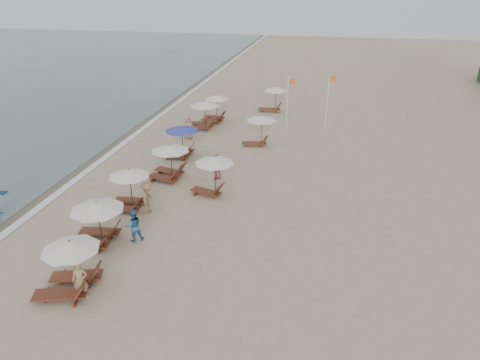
% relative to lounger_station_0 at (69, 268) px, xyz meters
% --- Properties ---
extents(ground, '(160.00, 160.00, 0.00)m').
position_rel_lounger_station_0_xyz_m(ground, '(5.68, 3.82, -1.09)').
color(ground, tan).
rests_on(ground, ground).
extents(wet_sand_band, '(3.20, 140.00, 0.01)m').
position_rel_lounger_station_0_xyz_m(wet_sand_band, '(-6.82, 13.82, -1.09)').
color(wet_sand_band, '#6B5E4C').
rests_on(wet_sand_band, ground).
extents(foam_line, '(0.50, 140.00, 0.02)m').
position_rel_lounger_station_0_xyz_m(foam_line, '(-5.52, 13.82, -1.08)').
color(foam_line, white).
rests_on(foam_line, ground).
extents(lounger_station_0, '(2.65, 2.46, 2.32)m').
position_rel_lounger_station_0_xyz_m(lounger_station_0, '(0.00, 0.00, 0.00)').
color(lounger_station_0, brown).
rests_on(lounger_station_0, ground).
extents(lounger_station_1, '(2.68, 2.44, 2.12)m').
position_rel_lounger_station_0_xyz_m(lounger_station_1, '(-0.73, 3.33, 0.04)').
color(lounger_station_1, brown).
rests_on(lounger_station_1, ground).
extents(lounger_station_2, '(2.37, 2.13, 2.27)m').
position_rel_lounger_station_0_xyz_m(lounger_station_2, '(-0.72, 6.70, 0.11)').
color(lounger_station_2, brown).
rests_on(lounger_station_2, ground).
extents(lounger_station_3, '(2.61, 2.30, 2.18)m').
position_rel_lounger_station_0_xyz_m(lounger_station_3, '(-0.03, 10.75, 0.03)').
color(lounger_station_3, brown).
rests_on(lounger_station_3, ground).
extents(lounger_station_4, '(2.54, 2.35, 2.22)m').
position_rel_lounger_station_0_xyz_m(lounger_station_4, '(-0.50, 14.28, 0.11)').
color(lounger_station_4, brown).
rests_on(lounger_station_4, ground).
extents(lounger_station_5, '(2.75, 2.39, 2.21)m').
position_rel_lounger_station_0_xyz_m(lounger_station_5, '(-0.80, 20.56, 0.02)').
color(lounger_station_5, brown).
rests_on(lounger_station_5, ground).
extents(lounger_station_6, '(2.41, 2.14, 2.29)m').
position_rel_lounger_station_0_xyz_m(lounger_station_6, '(-0.31, 22.55, 0.10)').
color(lounger_station_6, brown).
rests_on(lounger_station_6, ground).
extents(inland_station_0, '(2.59, 2.24, 2.22)m').
position_rel_lounger_station_0_xyz_m(inland_station_0, '(3.13, 9.24, 0.37)').
color(inland_station_0, brown).
rests_on(inland_station_0, ground).
extents(inland_station_1, '(2.56, 2.24, 2.22)m').
position_rel_lounger_station_0_xyz_m(inland_station_1, '(4.35, 17.59, 0.38)').
color(inland_station_1, brown).
rests_on(inland_station_1, ground).
extents(inland_station_2, '(2.76, 2.24, 2.22)m').
position_rel_lounger_station_0_xyz_m(inland_station_2, '(4.08, 26.60, 0.24)').
color(inland_station_2, brown).
rests_on(inland_station_2, ground).
extents(beachgoer_near, '(0.67, 0.52, 1.63)m').
position_rel_lounger_station_0_xyz_m(beachgoer_near, '(0.60, -0.27, -0.28)').
color(beachgoer_near, '#A18257').
rests_on(beachgoer_near, ground).
extents(beachgoer_mid_a, '(0.99, 0.95, 1.61)m').
position_rel_lounger_station_0_xyz_m(beachgoer_mid_a, '(0.88, 3.87, -0.29)').
color(beachgoer_mid_a, '#2E618B').
rests_on(beachgoer_mid_a, ground).
extents(beachgoer_mid_b, '(0.82, 1.21, 1.72)m').
position_rel_lounger_station_0_xyz_m(beachgoer_mid_b, '(0.46, 6.49, -0.23)').
color(beachgoer_mid_b, '#8E6B48').
rests_on(beachgoer_mid_b, ground).
extents(beachgoer_far_a, '(0.93, 0.99, 1.64)m').
position_rel_lounger_station_0_xyz_m(beachgoer_far_a, '(2.94, 11.25, -0.27)').
color(beachgoer_far_a, '#C74F62').
rests_on(beachgoer_far_a, ground).
extents(beachgoer_far_b, '(1.03, 1.01, 1.80)m').
position_rel_lounger_station_0_xyz_m(beachgoer_far_b, '(-1.13, 17.89, -0.19)').
color(beachgoer_far_b, tan).
rests_on(beachgoer_far_b, ground).
extents(flag_pole_near, '(0.60, 0.08, 4.10)m').
position_rel_lounger_station_0_xyz_m(flag_pole_near, '(5.85, 22.57, 1.19)').
color(flag_pole_near, silver).
rests_on(flag_pole_near, ground).
extents(flag_pole_far, '(0.59, 0.08, 4.30)m').
position_rel_lounger_station_0_xyz_m(flag_pole_far, '(9.03, 23.29, 1.30)').
color(flag_pole_far, silver).
rests_on(flag_pole_far, ground).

